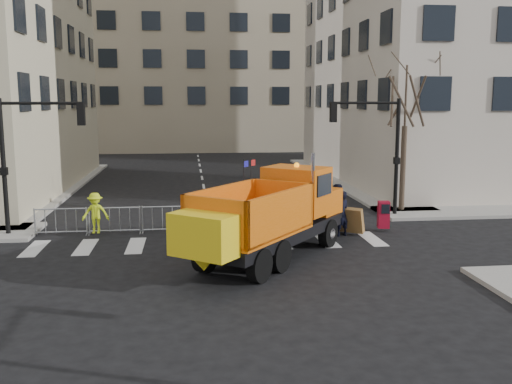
{
  "coord_description": "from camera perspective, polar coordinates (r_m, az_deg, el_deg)",
  "views": [
    {
      "loc": [
        -0.9,
        -15.35,
        5.3
      ],
      "look_at": [
        1.22,
        2.5,
        2.41
      ],
      "focal_mm": 40.0,
      "sensor_mm": 36.0,
      "label": 1
    }
  ],
  "objects": [
    {
      "name": "sidewalk_back",
      "position": [
        24.43,
        -4.52,
        -3.25
      ],
      "size": [
        64.0,
        5.0,
        0.15
      ],
      "primitive_type": "cube",
      "color": "gray",
      "rests_on": "ground"
    },
    {
      "name": "traffic_light_right",
      "position": [
        26.7,
        13.9,
        3.27
      ],
      "size": [
        0.18,
        0.18,
        5.4
      ],
      "primitive_type": "cylinder",
      "color": "black",
      "rests_on": "ground"
    },
    {
      "name": "cop_b",
      "position": [
        23.16,
        8.0,
        -1.65
      ],
      "size": [
        1.06,
        0.88,
        2.01
      ],
      "primitive_type": "imported",
      "rotation": [
        0.0,
        0.0,
        3.27
      ],
      "color": "black",
      "rests_on": "ground"
    },
    {
      "name": "plow_truck",
      "position": [
        18.94,
        1.27,
        -2.19
      ],
      "size": [
        7.58,
        8.71,
        3.56
      ],
      "rotation": [
        0.0,
        0.0,
        0.91
      ],
      "color": "black",
      "rests_on": "ground"
    },
    {
      "name": "street_tree",
      "position": [
        27.8,
        14.61,
        5.64
      ],
      "size": [
        3.0,
        3.0,
        7.5
      ],
      "primitive_type": null,
      "color": "#382B21",
      "rests_on": "ground"
    },
    {
      "name": "worker",
      "position": [
        23.18,
        -15.76,
        -2.03
      ],
      "size": [
        1.05,
        0.63,
        1.6
      ],
      "primitive_type": "imported",
      "rotation": [
        0.0,
        0.0,
        -0.03
      ],
      "color": "#C9E51A",
      "rests_on": "sidewalk_back"
    },
    {
      "name": "building_far",
      "position": [
        67.69,
        -6.18,
        14.75
      ],
      "size": [
        30.0,
        18.0,
        24.0
      ],
      "primitive_type": "cube",
      "color": "gray",
      "rests_on": "ground"
    },
    {
      "name": "cop_c",
      "position": [
        23.19,
        3.94,
        -2.0
      ],
      "size": [
        0.85,
        1.05,
        1.67
      ],
      "primitive_type": "imported",
      "rotation": [
        0.0,
        0.0,
        4.17
      ],
      "color": "black",
      "rests_on": "ground"
    },
    {
      "name": "cop_a",
      "position": [
        22.68,
        8.55,
        -2.16
      ],
      "size": [
        0.77,
        0.66,
        1.8
      ],
      "primitive_type": "imported",
      "rotation": [
        0.0,
        0.0,
        3.56
      ],
      "color": "black",
      "rests_on": "ground"
    },
    {
      "name": "traffic_light_left",
      "position": [
        24.07,
        -23.91,
        2.14
      ],
      "size": [
        0.18,
        0.18,
        5.4
      ],
      "primitive_type": "cylinder",
      "color": "black",
      "rests_on": "ground"
    },
    {
      "name": "crowd_barriers",
      "position": [
        23.44,
        -6.28,
        -2.62
      ],
      "size": [
        12.6,
        0.6,
        1.1
      ],
      "primitive_type": null,
      "color": "#9EA0A5",
      "rests_on": "ground"
    },
    {
      "name": "newspaper_box",
      "position": [
        23.84,
        12.64,
        -2.22
      ],
      "size": [
        0.5,
        0.46,
        1.1
      ],
      "primitive_type": "cube",
      "rotation": [
        0.0,
        0.0,
        -0.14
      ],
      "color": "maroon",
      "rests_on": "sidewalk_back"
    },
    {
      "name": "ground",
      "position": [
        16.27,
        -3.29,
        -9.9
      ],
      "size": [
        120.0,
        120.0,
        0.0
      ],
      "primitive_type": "plane",
      "color": "black",
      "rests_on": "ground"
    }
  ]
}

